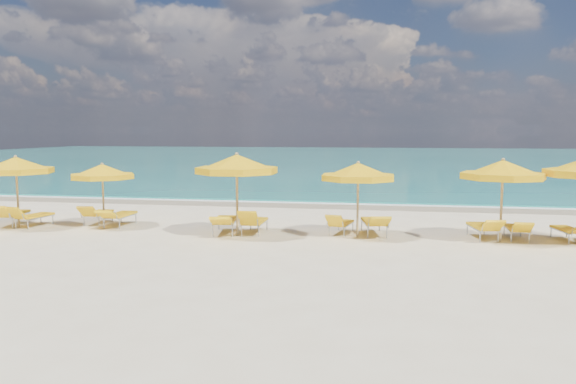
# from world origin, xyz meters

# --- Properties ---
(ground_plane) EXTENTS (120.00, 120.00, 0.00)m
(ground_plane) POSITION_xyz_m (0.00, 0.00, 0.00)
(ground_plane) COLOR beige
(ocean) EXTENTS (120.00, 80.00, 0.30)m
(ocean) POSITION_xyz_m (0.00, 48.00, 0.00)
(ocean) COLOR #167D74
(ocean) RESTS_ON ground
(wet_sand_band) EXTENTS (120.00, 2.60, 0.01)m
(wet_sand_band) POSITION_xyz_m (0.00, 7.40, 0.00)
(wet_sand_band) COLOR tan
(wet_sand_band) RESTS_ON ground
(foam_line) EXTENTS (120.00, 1.20, 0.03)m
(foam_line) POSITION_xyz_m (0.00, 8.20, 0.00)
(foam_line) COLOR white
(foam_line) RESTS_ON ground
(whitecap_near) EXTENTS (14.00, 0.36, 0.05)m
(whitecap_near) POSITION_xyz_m (-6.00, 17.00, 0.00)
(whitecap_near) COLOR white
(whitecap_near) RESTS_ON ground
(whitecap_far) EXTENTS (18.00, 0.30, 0.05)m
(whitecap_far) POSITION_xyz_m (8.00, 24.00, 0.00)
(whitecap_far) COLOR white
(whitecap_far) RESTS_ON ground
(umbrella_1) EXTENTS (2.50, 2.50, 2.44)m
(umbrella_1) POSITION_xyz_m (-8.93, -0.17, 2.08)
(umbrella_1) COLOR tan
(umbrella_1) RESTS_ON ground
(umbrella_2) EXTENTS (2.45, 2.45, 2.18)m
(umbrella_2) POSITION_xyz_m (-6.18, 0.50, 1.86)
(umbrella_2) COLOR tan
(umbrella_2) RESTS_ON ground
(umbrella_3) EXTENTS (3.32, 3.32, 2.59)m
(umbrella_3) POSITION_xyz_m (-1.27, -0.30, 2.21)
(umbrella_3) COLOR tan
(umbrella_3) RESTS_ON ground
(umbrella_4) EXTENTS (3.03, 3.03, 2.34)m
(umbrella_4) POSITION_xyz_m (2.41, 0.16, 1.99)
(umbrella_4) COLOR tan
(umbrella_4) RESTS_ON ground
(umbrella_5) EXTENTS (2.57, 2.57, 2.46)m
(umbrella_5) POSITION_xyz_m (6.59, 0.22, 2.10)
(umbrella_5) COLOR tan
(umbrella_5) RESTS_ON ground
(lounger_1_left) EXTENTS (1.02, 2.04, 0.85)m
(lounger_1_left) POSITION_xyz_m (-9.43, 0.16, 0.24)
(lounger_1_left) COLOR #A5A8AD
(lounger_1_left) RESTS_ON ground
(lounger_1_right) EXTENTS (0.82, 1.75, 0.81)m
(lounger_1_right) POSITION_xyz_m (-8.57, 0.12, 0.21)
(lounger_1_right) COLOR #A5A8AD
(lounger_1_right) RESTS_ON ground
(lounger_2_left) EXTENTS (0.75, 1.83, 0.77)m
(lounger_2_left) POSITION_xyz_m (-6.69, 1.03, 0.22)
(lounger_2_left) COLOR #A5A8AD
(lounger_2_left) RESTS_ON ground
(lounger_2_right) EXTENTS (0.64, 1.92, 0.72)m
(lounger_2_right) POSITION_xyz_m (-5.71, 0.70, 0.23)
(lounger_2_right) COLOR #A5A8AD
(lounger_2_right) RESTS_ON ground
(lounger_3_left) EXTENTS (1.00, 2.16, 0.75)m
(lounger_3_left) POSITION_xyz_m (-1.77, 0.04, 0.24)
(lounger_3_left) COLOR #A5A8AD
(lounger_3_left) RESTS_ON ground
(lounger_3_right) EXTENTS (0.64, 1.77, 0.88)m
(lounger_3_right) POSITION_xyz_m (-0.85, 0.18, 0.23)
(lounger_3_right) COLOR #A5A8AD
(lounger_3_right) RESTS_ON ground
(lounger_4_left) EXTENTS (0.81, 1.64, 0.74)m
(lounger_4_left) POSITION_xyz_m (1.87, 0.63, 0.20)
(lounger_4_left) COLOR #A5A8AD
(lounger_4_left) RESTS_ON ground
(lounger_4_right) EXTENTS (1.02, 2.08, 0.78)m
(lounger_4_right) POSITION_xyz_m (2.90, 0.67, 0.24)
(lounger_4_right) COLOR #A5A8AD
(lounger_4_right) RESTS_ON ground
(lounger_5_left) EXTENTS (0.90, 1.87, 0.76)m
(lounger_5_left) POSITION_xyz_m (6.15, 0.55, 0.22)
(lounger_5_left) COLOR #A5A8AD
(lounger_5_left) RESTS_ON ground
(lounger_5_right) EXTENTS (0.58, 1.69, 0.70)m
(lounger_5_right) POSITION_xyz_m (7.12, 0.59, 0.20)
(lounger_5_right) COLOR #A5A8AD
(lounger_5_right) RESTS_ON ground
(lounger_6_left) EXTENTS (0.85, 1.74, 0.65)m
(lounger_6_left) POSITION_xyz_m (8.60, 0.66, 0.20)
(lounger_6_left) COLOR #A5A8AD
(lounger_6_left) RESTS_ON ground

